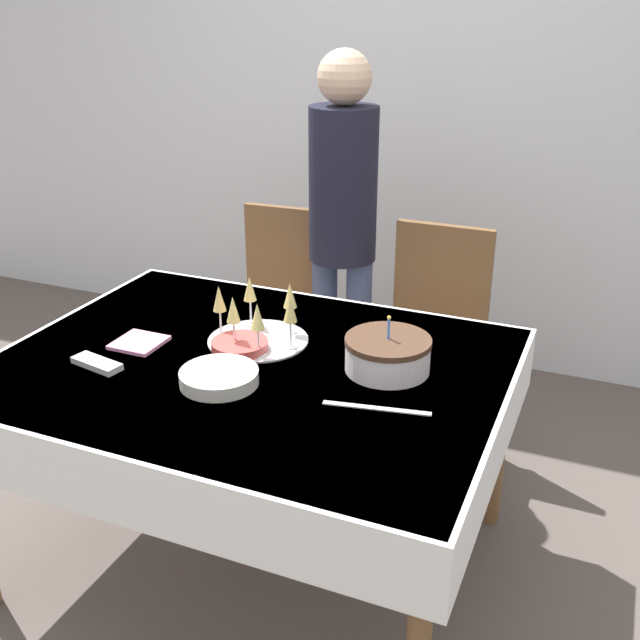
{
  "coord_description": "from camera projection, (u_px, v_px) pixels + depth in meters",
  "views": [
    {
      "loc": [
        1.0,
        -1.82,
        1.81
      ],
      "look_at": [
        0.18,
        0.13,
        0.89
      ],
      "focal_mm": 42.0,
      "sensor_mm": 36.0,
      "label": 1
    }
  ],
  "objects": [
    {
      "name": "person_standing",
      "position": [
        343.0,
        214.0,
        3.08
      ],
      "size": [
        0.28,
        0.28,
        1.63
      ],
      "color": "#3F4C72",
      "rests_on": "ground_plane"
    },
    {
      "name": "champagne_tray",
      "position": [
        257.0,
        318.0,
        2.41
      ],
      "size": [
        0.33,
        0.33,
        0.18
      ],
      "color": "silver",
      "rests_on": "dining_table"
    },
    {
      "name": "ground_plane",
      "position": [
        259.0,
        558.0,
        2.62
      ],
      "size": [
        12.0,
        12.0,
        0.0
      ],
      "primitive_type": "plane",
      "color": "#564C47"
    },
    {
      "name": "birthday_cake",
      "position": [
        388.0,
        354.0,
        2.24
      ],
      "size": [
        0.26,
        0.26,
        0.18
      ],
      "color": "white",
      "rests_on": "dining_table"
    },
    {
      "name": "dining_chair_far_left",
      "position": [
        280.0,
        309.0,
        3.3
      ],
      "size": [
        0.44,
        0.44,
        0.97
      ],
      "color": "brown",
      "rests_on": "ground_plane"
    },
    {
      "name": "plate_stack_dessert",
      "position": [
        240.0,
        346.0,
        2.37
      ],
      "size": [
        0.18,
        0.18,
        0.03
      ],
      "color": "#CC4C47",
      "rests_on": "dining_table"
    },
    {
      "name": "plate_stack_main",
      "position": [
        219.0,
        377.0,
        2.17
      ],
      "size": [
        0.23,
        0.23,
        0.04
      ],
      "color": "silver",
      "rests_on": "dining_table"
    },
    {
      "name": "dining_chair_far_right",
      "position": [
        432.0,
        335.0,
        3.05
      ],
      "size": [
        0.42,
        0.42,
        0.97
      ],
      "color": "brown",
      "rests_on": "ground_plane"
    },
    {
      "name": "dining_table",
      "position": [
        252.0,
        391.0,
        2.35
      ],
      "size": [
        1.56,
        1.19,
        0.77
      ],
      "color": "white",
      "rests_on": "ground_plane"
    },
    {
      "name": "wall_back",
      "position": [
        425.0,
        97.0,
        3.66
      ],
      "size": [
        8.0,
        0.05,
        2.7
      ],
      "color": "silver",
      "rests_on": "ground_plane"
    },
    {
      "name": "cake_knife",
      "position": [
        377.0,
        408.0,
        2.05
      ],
      "size": [
        0.3,
        0.07,
        0.0
      ],
      "color": "silver",
      "rests_on": "dining_table"
    },
    {
      "name": "napkin_pile",
      "position": [
        139.0,
        343.0,
        2.42
      ],
      "size": [
        0.15,
        0.15,
        0.01
      ],
      "color": "pink",
      "rests_on": "dining_table"
    },
    {
      "name": "fork_pile",
      "position": [
        97.0,
        364.0,
        2.28
      ],
      "size": [
        0.18,
        0.09,
        0.02
      ],
      "color": "silver",
      "rests_on": "dining_table"
    }
  ]
}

